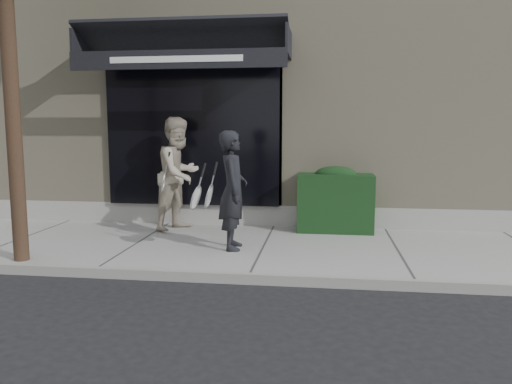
# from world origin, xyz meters

# --- Properties ---
(ground) EXTENTS (80.00, 80.00, 0.00)m
(ground) POSITION_xyz_m (0.00, 0.00, 0.00)
(ground) COLOR black
(ground) RESTS_ON ground
(sidewalk) EXTENTS (20.00, 3.00, 0.12)m
(sidewalk) POSITION_xyz_m (0.00, 0.00, 0.06)
(sidewalk) COLOR gray
(sidewalk) RESTS_ON ground
(curb) EXTENTS (20.00, 0.10, 0.14)m
(curb) POSITION_xyz_m (0.00, -1.55, 0.07)
(curb) COLOR gray
(curb) RESTS_ON ground
(building_facade) EXTENTS (14.30, 8.04, 5.64)m
(building_facade) POSITION_xyz_m (-0.01, 4.96, 2.74)
(building_facade) COLOR tan
(building_facade) RESTS_ON ground
(hedge) EXTENTS (1.30, 0.70, 1.14)m
(hedge) POSITION_xyz_m (1.10, 1.25, 0.66)
(hedge) COLOR black
(hedge) RESTS_ON sidewalk
(pedestrian_front) EXTENTS (0.83, 0.86, 1.76)m
(pedestrian_front) POSITION_xyz_m (-0.44, -0.28, 1.00)
(pedestrian_front) COLOR black
(pedestrian_front) RESTS_ON sidewalk
(pedestrian_back) EXTENTS (1.08, 1.19, 1.98)m
(pedestrian_back) POSITION_xyz_m (-1.63, 1.00, 1.11)
(pedestrian_back) COLOR #AD9F8B
(pedestrian_back) RESTS_ON sidewalk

